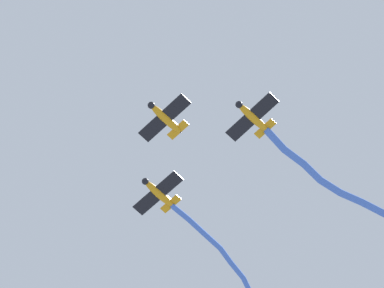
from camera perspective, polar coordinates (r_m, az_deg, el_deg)
airplane_lead at (r=93.80m, az=-1.77°, el=1.71°), size 5.00×6.67×1.66m
airplane_left_wing at (r=93.93m, az=3.93°, el=1.77°), size 5.02×6.68×1.66m
smoke_trail_left_wing at (r=97.18m, az=9.80°, el=-2.84°), size 20.52×7.58×3.62m
airplane_right_wing at (r=98.22m, az=-2.20°, el=-3.19°), size 4.99×6.66×1.66m
smoke_trail_right_wing at (r=105.46m, az=2.64°, el=-8.28°), size 24.21×4.23×3.59m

